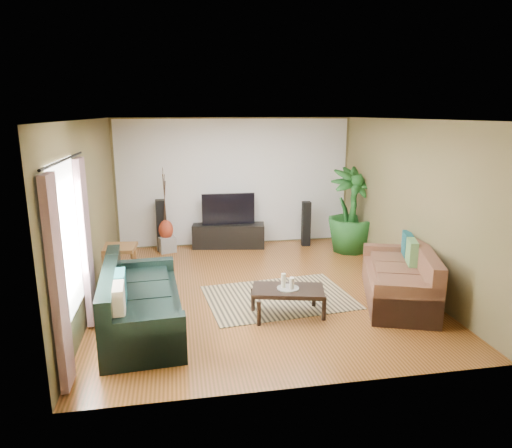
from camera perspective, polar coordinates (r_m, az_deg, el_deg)
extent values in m
plane|color=#945126|center=(7.48, 0.27, -8.20)|extent=(5.50, 5.50, 0.00)
plane|color=white|center=(6.94, 0.30, 12.95)|extent=(5.50, 5.50, 0.00)
plane|color=brown|center=(9.77, -2.63, 5.22)|extent=(5.00, 0.00, 5.00)
plane|color=brown|center=(4.50, 6.61, -5.08)|extent=(5.00, 0.00, 5.00)
plane|color=brown|center=(7.09, -20.02, 1.14)|extent=(0.00, 5.50, 5.50)
plane|color=brown|center=(7.92, 18.39, 2.52)|extent=(0.00, 5.50, 5.50)
plane|color=white|center=(9.76, -2.62, 5.21)|extent=(4.90, 0.00, 4.90)
plane|color=white|center=(5.55, -22.55, -1.90)|extent=(0.00, 1.80, 1.80)
cube|color=gray|center=(4.92, -23.52, -7.02)|extent=(0.08, 0.35, 2.20)
cube|color=gray|center=(6.31, -20.50, -2.27)|extent=(0.08, 0.35, 2.20)
cylinder|color=black|center=(5.38, -22.91, 7.39)|extent=(0.03, 1.90, 0.03)
cube|color=black|center=(6.30, -14.05, -8.80)|extent=(1.11, 2.31, 0.85)
cube|color=brown|center=(7.28, 17.34, -5.92)|extent=(1.51, 2.19, 0.85)
cube|color=tan|center=(7.18, 2.85, -9.13)|extent=(2.35, 1.79, 0.01)
cube|color=black|center=(6.52, 3.99, -9.71)|extent=(1.09, 0.76, 0.41)
cylinder|color=gray|center=(6.44, 4.02, -8.00)|extent=(0.31, 0.31, 0.01)
cylinder|color=white|center=(6.42, 3.45, -7.06)|extent=(0.06, 0.06, 0.20)
cylinder|color=beige|center=(6.38, 4.47, -7.40)|extent=(0.06, 0.06, 0.15)
cylinder|color=white|center=(6.49, 4.51, -7.18)|extent=(0.06, 0.06, 0.13)
cube|color=black|center=(9.73, -3.43, -1.44)|extent=(1.56, 0.69, 0.50)
cube|color=black|center=(9.59, -3.48, 1.90)|extent=(1.11, 0.06, 0.66)
cube|color=black|center=(9.60, -11.76, -0.17)|extent=(0.21, 0.23, 1.07)
cube|color=black|center=(9.84, 6.28, 0.04)|extent=(0.19, 0.21, 0.96)
imported|color=#184819|center=(9.48, 11.82, 1.66)|extent=(1.10, 1.10, 1.72)
cylinder|color=black|center=(9.66, 11.61, -2.61)|extent=(0.32, 0.32, 0.25)
cube|color=gray|center=(9.59, -11.10, -2.48)|extent=(0.40, 0.40, 0.32)
ellipsoid|color=#9A321C|center=(9.51, -11.19, -0.70)|extent=(0.29, 0.29, 0.41)
cube|color=brown|center=(8.18, -16.65, -4.65)|extent=(0.61, 0.61, 0.59)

